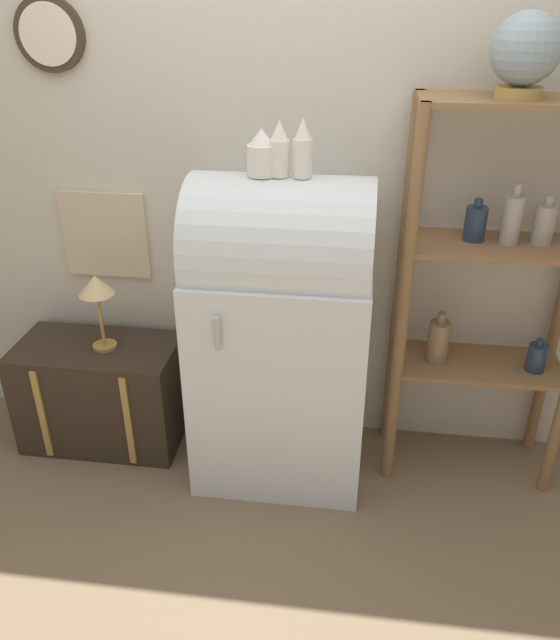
{
  "coord_description": "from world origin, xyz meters",
  "views": [
    {
      "loc": [
        0.3,
        -2.05,
        2.0
      ],
      "look_at": [
        -0.01,
        0.25,
        0.76
      ],
      "focal_mm": 35.0,
      "sensor_mm": 36.0,
      "label": 1
    }
  ],
  "objects_px": {
    "refrigerator": "(281,330)",
    "vase_center": "(279,150)",
    "globe": "(526,52)",
    "desk_lamp": "(97,291)",
    "vase_right": "(303,150)",
    "suitcase_trunk": "(102,393)",
    "vase_left": "(262,154)"
  },
  "relations": [
    {
      "from": "refrigerator",
      "to": "suitcase_trunk",
      "type": "distance_m",
      "value": 0.99
    },
    {
      "from": "globe",
      "to": "vase_center",
      "type": "bearing_deg",
      "value": -174.59
    },
    {
      "from": "globe",
      "to": "vase_left",
      "type": "xyz_separation_m",
      "value": [
        -0.9,
        -0.08,
        -0.35
      ]
    },
    {
      "from": "refrigerator",
      "to": "desk_lamp",
      "type": "height_order",
      "value": "refrigerator"
    },
    {
      "from": "refrigerator",
      "to": "vase_center",
      "type": "relative_size",
      "value": 6.68
    },
    {
      "from": "desk_lamp",
      "to": "vase_left",
      "type": "bearing_deg",
      "value": -4.62
    },
    {
      "from": "refrigerator",
      "to": "globe",
      "type": "xyz_separation_m",
      "value": [
        0.82,
        0.07,
        1.1
      ]
    },
    {
      "from": "vase_center",
      "to": "vase_right",
      "type": "height_order",
      "value": "vase_right"
    },
    {
      "from": "suitcase_trunk",
      "to": "vase_left",
      "type": "height_order",
      "value": "vase_left"
    },
    {
      "from": "refrigerator",
      "to": "vase_left",
      "type": "height_order",
      "value": "vase_left"
    },
    {
      "from": "globe",
      "to": "desk_lamp",
      "type": "relative_size",
      "value": 0.77
    },
    {
      "from": "vase_left",
      "to": "suitcase_trunk",
      "type": "bearing_deg",
      "value": 175.62
    },
    {
      "from": "suitcase_trunk",
      "to": "desk_lamp",
      "type": "distance_m",
      "value": 0.55
    },
    {
      "from": "refrigerator",
      "to": "suitcase_trunk",
      "type": "height_order",
      "value": "refrigerator"
    },
    {
      "from": "globe",
      "to": "vase_left",
      "type": "distance_m",
      "value": 0.97
    },
    {
      "from": "vase_right",
      "to": "desk_lamp",
      "type": "height_order",
      "value": "vase_right"
    },
    {
      "from": "globe",
      "to": "vase_center",
      "type": "distance_m",
      "value": 0.9
    },
    {
      "from": "refrigerator",
      "to": "desk_lamp",
      "type": "distance_m",
      "value": 0.84
    },
    {
      "from": "refrigerator",
      "to": "suitcase_trunk",
      "type": "bearing_deg",
      "value": 176.35
    },
    {
      "from": "globe",
      "to": "vase_right",
      "type": "bearing_deg",
      "value": -173.69
    },
    {
      "from": "vase_center",
      "to": "vase_right",
      "type": "xyz_separation_m",
      "value": [
        0.09,
        -0.0,
        0.0
      ]
    },
    {
      "from": "globe",
      "to": "vase_left",
      "type": "relative_size",
      "value": 1.61
    },
    {
      "from": "suitcase_trunk",
      "to": "vase_center",
      "type": "bearing_deg",
      "value": -4.17
    },
    {
      "from": "globe",
      "to": "vase_left",
      "type": "bearing_deg",
      "value": -175.11
    },
    {
      "from": "suitcase_trunk",
      "to": "vase_center",
      "type": "distance_m",
      "value": 1.5
    },
    {
      "from": "globe",
      "to": "desk_lamp",
      "type": "height_order",
      "value": "globe"
    },
    {
      "from": "desk_lamp",
      "to": "vase_center",
      "type": "bearing_deg",
      "value": -4.38
    },
    {
      "from": "vase_left",
      "to": "vase_center",
      "type": "distance_m",
      "value": 0.07
    },
    {
      "from": "refrigerator",
      "to": "desk_lamp",
      "type": "bearing_deg",
      "value": 176.17
    },
    {
      "from": "vase_left",
      "to": "globe",
      "type": "bearing_deg",
      "value": 4.89
    },
    {
      "from": "vase_center",
      "to": "desk_lamp",
      "type": "bearing_deg",
      "value": 175.62
    },
    {
      "from": "vase_left",
      "to": "desk_lamp",
      "type": "xyz_separation_m",
      "value": [
        -0.76,
        0.06,
        -0.64
      ]
    }
  ]
}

